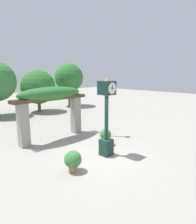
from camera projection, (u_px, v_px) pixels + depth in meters
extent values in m
plane|color=gray|center=(100.00, 157.00, 8.56)|extent=(60.00, 60.00, 0.00)
cube|color=#14332D|center=(106.00, 147.00, 8.74)|extent=(0.47, 0.47, 0.73)
cylinder|color=#14332D|center=(106.00, 118.00, 8.48)|extent=(0.16, 0.16, 1.90)
cylinder|color=gold|center=(107.00, 95.00, 8.29)|extent=(0.26, 0.26, 0.04)
cube|color=#14332D|center=(107.00, 88.00, 8.24)|extent=(0.57, 0.57, 0.57)
cylinder|color=beige|center=(112.00, 88.00, 8.04)|extent=(0.46, 0.02, 0.46)
cylinder|color=beige|center=(102.00, 87.00, 8.43)|extent=(0.46, 0.02, 0.46)
cube|color=black|center=(112.00, 88.00, 8.03)|extent=(0.16, 0.01, 0.02)
cube|color=black|center=(112.00, 87.00, 8.01)|extent=(0.02, 0.01, 0.15)
cone|color=gold|center=(107.00, 79.00, 8.16)|extent=(0.20, 0.20, 0.16)
cube|color=gray|center=(23.00, 125.00, 9.60)|extent=(0.45, 0.45, 2.14)
cube|color=gray|center=(76.00, 115.00, 11.91)|extent=(0.45, 0.45, 2.14)
cube|color=#4C3823|center=(54.00, 99.00, 10.38)|extent=(4.32, 0.11, 0.17)
cube|color=#4C3823|center=(51.00, 98.00, 10.53)|extent=(4.32, 0.11, 0.17)
cube|color=#4C3823|center=(49.00, 98.00, 10.68)|extent=(4.32, 0.11, 0.17)
ellipsoid|color=#2D6B2D|center=(51.00, 93.00, 10.48)|extent=(3.77, 1.05, 0.70)
cylinder|color=#B26B4C|center=(73.00, 168.00, 7.32)|extent=(0.32, 0.32, 0.23)
sphere|color=#387A38|center=(73.00, 159.00, 7.25)|extent=(0.64, 0.64, 0.64)
cylinder|color=brown|center=(106.00, 142.00, 9.99)|extent=(0.42, 0.42, 0.33)
sphere|color=#2D6B2D|center=(106.00, 135.00, 9.92)|extent=(0.56, 0.56, 0.56)
cylinder|color=#19382D|center=(107.00, 113.00, 11.20)|extent=(0.10, 0.10, 2.64)
sphere|color=white|center=(107.00, 87.00, 10.91)|extent=(0.31, 0.31, 0.31)
cylinder|color=brown|center=(39.00, 105.00, 18.42)|extent=(0.28, 0.28, 1.21)
sphere|color=#2D6B2D|center=(38.00, 87.00, 18.09)|extent=(3.09, 3.09, 3.09)
cylinder|color=brown|center=(69.00, 97.00, 21.45)|extent=(0.28, 0.28, 2.00)
sphere|color=#2D6B2D|center=(69.00, 78.00, 21.05)|extent=(2.99, 2.99, 2.99)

